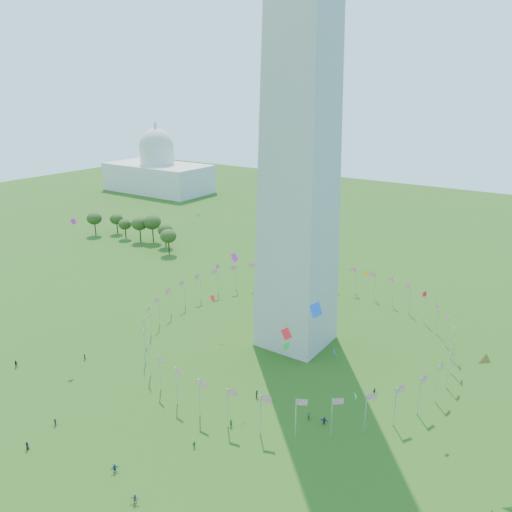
% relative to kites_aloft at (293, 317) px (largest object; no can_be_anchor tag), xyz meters
% --- Properties ---
extents(ground, '(600.00, 600.00, 0.00)m').
position_rel_kites_aloft_xyz_m(ground, '(-14.59, -22.84, -21.87)').
color(ground, '#1F430F').
rests_on(ground, ground).
extents(flag_ring, '(80.24, 80.24, 9.00)m').
position_rel_kites_aloft_xyz_m(flag_ring, '(-14.59, 27.16, -17.37)').
color(flag_ring, silver).
rests_on(flag_ring, ground).
extents(capitol_building, '(70.00, 35.00, 46.00)m').
position_rel_kites_aloft_xyz_m(capitol_building, '(-194.59, 157.16, 1.13)').
color(capitol_building, beige).
rests_on(capitol_building, ground).
extents(crowd, '(105.94, 63.90, 1.87)m').
position_rel_kites_aloft_xyz_m(crowd, '(-3.43, -22.50, -21.01)').
color(crowd, '#35194C').
rests_on(crowd, ground).
extents(kites_aloft, '(103.75, 79.56, 37.41)m').
position_rel_kites_aloft_xyz_m(kites_aloft, '(0.00, 0.00, 0.00)').
color(kites_aloft, yellow).
rests_on(kites_aloft, ground).
extents(tree_line_west, '(55.19, 16.06, 12.28)m').
position_rel_kites_aloft_xyz_m(tree_line_west, '(-118.96, 68.22, -16.50)').
color(tree_line_west, '#39541C').
rests_on(tree_line_west, ground).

